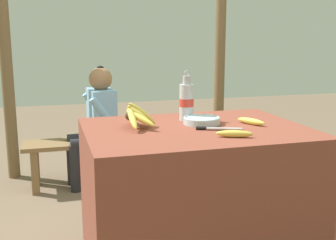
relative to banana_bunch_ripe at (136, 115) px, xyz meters
name	(u,v)px	position (x,y,z in m)	size (l,w,h in m)	color
market_counter	(195,196)	(0.32, -0.09, -0.47)	(1.21, 0.90, 0.79)	brown
banana_bunch_ripe	(136,115)	(0.00, 0.00, 0.00)	(0.19, 0.33, 0.15)	#4C381E
serving_bowl	(202,120)	(0.38, -0.01, -0.05)	(0.21, 0.21, 0.04)	silver
water_bottle	(186,101)	(0.33, 0.12, 0.05)	(0.09, 0.09, 0.30)	silver
loose_banana_front	(235,134)	(0.42, -0.36, -0.05)	(0.19, 0.10, 0.04)	#E0C64C
loose_banana_side	(251,121)	(0.64, -0.10, -0.05)	(0.12, 0.18, 0.04)	#E0C64C
knife	(212,128)	(0.38, -0.17, -0.06)	(0.24, 0.10, 0.02)	#BCBCC1
wooden_bench	(129,144)	(0.22, 1.37, -0.52)	(1.83, 0.32, 0.40)	brown
seated_vendor	(96,118)	(-0.07, 1.34, -0.26)	(0.42, 0.40, 1.04)	#232328
banana_bunch_green	(186,128)	(0.75, 1.37, -0.40)	(0.15, 0.29, 0.13)	#4C381E
support_post_near	(5,51)	(-0.80, 1.76, 0.30)	(0.11, 0.11, 2.32)	brown
support_post_far	(220,49)	(1.23, 1.76, 0.30)	(0.11, 0.11, 2.32)	brown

